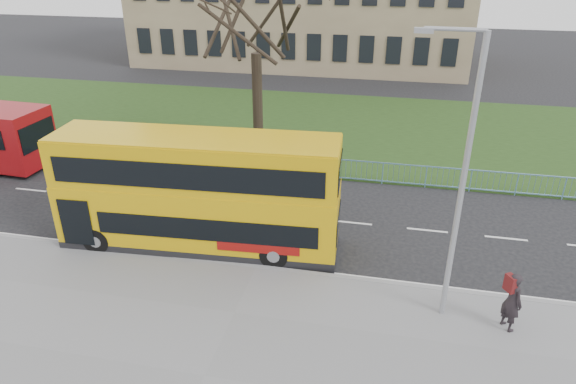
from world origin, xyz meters
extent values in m
plane|color=black|center=(0.00, 0.00, 0.00)|extent=(120.00, 120.00, 0.00)
cube|color=slate|center=(0.00, -6.75, 0.06)|extent=(80.00, 10.50, 0.12)
cube|color=gray|center=(0.00, -1.55, 0.07)|extent=(80.00, 0.20, 0.14)
cube|color=#203914|center=(0.00, 14.30, 0.04)|extent=(80.00, 15.40, 0.08)
cube|color=#D7A709|center=(-2.46, -0.38, 1.31)|extent=(10.39, 3.06, 1.91)
cube|color=#D7A709|center=(-2.46, -0.38, 2.43)|extent=(10.39, 3.06, 0.33)
cube|color=#D7A709|center=(-2.46, -0.38, 3.44)|extent=(10.34, 3.00, 1.71)
cube|color=black|center=(-1.80, -1.58, 1.38)|extent=(7.90, 0.52, 0.83)
cube|color=black|center=(-2.39, -1.59, 3.36)|extent=(9.43, 0.61, 0.93)
cylinder|color=black|center=(-6.05, -1.70, 0.51)|extent=(1.03, 0.33, 1.02)
cylinder|color=black|center=(0.58, -1.30, 0.51)|extent=(1.03, 0.33, 1.02)
imported|color=black|center=(8.09, -3.09, 1.07)|extent=(0.75, 0.83, 1.89)
cylinder|color=#9C9EA4|center=(6.26, -2.79, 4.32)|extent=(0.17, 0.17, 8.40)
cylinder|color=#9C9EA4|center=(5.52, -2.77, 8.52)|extent=(1.47, 0.15, 0.10)
cube|color=#9C9EA4|center=(4.79, -2.75, 8.47)|extent=(0.48, 0.20, 0.13)
camera|label=1|loc=(4.24, -16.11, 10.37)|focal=32.00mm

